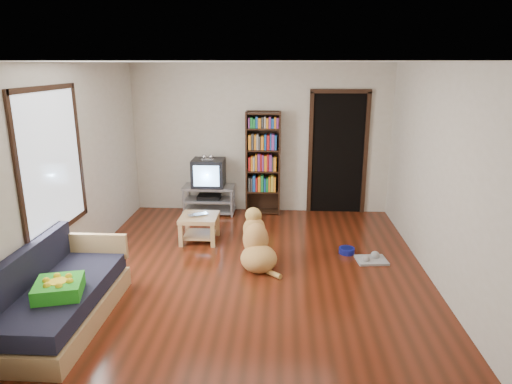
# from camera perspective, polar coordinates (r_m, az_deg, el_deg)

# --- Properties ---
(ground) EXTENTS (5.00, 5.00, 0.00)m
(ground) POSITION_cam_1_polar(r_m,az_deg,el_deg) (6.03, -0.63, -9.55)
(ground) COLOR #571E0E
(ground) RESTS_ON ground
(ceiling) EXTENTS (5.00, 5.00, 0.00)m
(ceiling) POSITION_cam_1_polar(r_m,az_deg,el_deg) (5.45, -0.71, 15.97)
(ceiling) COLOR white
(ceiling) RESTS_ON ground
(wall_back) EXTENTS (4.50, 0.00, 4.50)m
(wall_back) POSITION_cam_1_polar(r_m,az_deg,el_deg) (8.05, 0.60, 6.63)
(wall_back) COLOR beige
(wall_back) RESTS_ON ground
(wall_front) EXTENTS (4.50, 0.00, 4.50)m
(wall_front) POSITION_cam_1_polar(r_m,az_deg,el_deg) (3.23, -3.84, -7.66)
(wall_front) COLOR beige
(wall_front) RESTS_ON ground
(wall_left) EXTENTS (0.00, 5.00, 5.00)m
(wall_left) POSITION_cam_1_polar(r_m,az_deg,el_deg) (6.18, -21.99, 2.65)
(wall_left) COLOR beige
(wall_left) RESTS_ON ground
(wall_right) EXTENTS (0.00, 5.00, 5.00)m
(wall_right) POSITION_cam_1_polar(r_m,az_deg,el_deg) (5.89, 21.75, 2.07)
(wall_right) COLOR beige
(wall_right) RESTS_ON ground
(green_cushion) EXTENTS (0.53, 0.53, 0.14)m
(green_cushion) POSITION_cam_1_polar(r_m,az_deg,el_deg) (4.88, -23.42, -10.97)
(green_cushion) COLOR green
(green_cushion) RESTS_ON sofa
(laptop) EXTENTS (0.35, 0.31, 0.02)m
(laptop) POSITION_cam_1_polar(r_m,az_deg,el_deg) (6.80, -7.18, -2.94)
(laptop) COLOR #B4B3B8
(laptop) RESTS_ON coffee_table
(dog_bowl) EXTENTS (0.22, 0.22, 0.08)m
(dog_bowl) POSITION_cam_1_polar(r_m,az_deg,el_deg) (6.60, 11.27, -7.19)
(dog_bowl) COLOR navy
(dog_bowl) RESTS_ON ground
(grey_rag) EXTENTS (0.43, 0.36, 0.03)m
(grey_rag) POSITION_cam_1_polar(r_m,az_deg,el_deg) (6.43, 14.22, -8.25)
(grey_rag) COLOR #A8A8A8
(grey_rag) RESTS_ON ground
(window) EXTENTS (0.03, 1.46, 1.70)m
(window) POSITION_cam_1_polar(r_m,az_deg,el_deg) (5.70, -24.14, 3.44)
(window) COLOR white
(window) RESTS_ON wall_left
(doorway) EXTENTS (1.03, 0.05, 2.19)m
(doorway) POSITION_cam_1_polar(r_m,az_deg,el_deg) (8.11, 10.20, 5.15)
(doorway) COLOR black
(doorway) RESTS_ON wall_back
(tv_stand) EXTENTS (0.90, 0.45, 0.50)m
(tv_stand) POSITION_cam_1_polar(r_m,az_deg,el_deg) (8.13, -5.86, -0.81)
(tv_stand) COLOR #99999E
(tv_stand) RESTS_ON ground
(crt_tv) EXTENTS (0.55, 0.52, 0.58)m
(crt_tv) POSITION_cam_1_polar(r_m,az_deg,el_deg) (8.03, -5.92, 2.47)
(crt_tv) COLOR black
(crt_tv) RESTS_ON tv_stand
(bookshelf) EXTENTS (0.60, 0.30, 1.80)m
(bookshelf) POSITION_cam_1_polar(r_m,az_deg,el_deg) (7.95, 0.90, 4.31)
(bookshelf) COLOR black
(bookshelf) RESTS_ON ground
(sofa) EXTENTS (0.80, 1.80, 0.80)m
(sofa) POSITION_cam_1_polar(r_m,az_deg,el_deg) (5.19, -23.42, -12.18)
(sofa) COLOR tan
(sofa) RESTS_ON ground
(coffee_table) EXTENTS (0.55, 0.55, 0.40)m
(coffee_table) POSITION_cam_1_polar(r_m,az_deg,el_deg) (6.88, -7.09, -3.90)
(coffee_table) COLOR tan
(coffee_table) RESTS_ON ground
(dog) EXTENTS (0.61, 0.85, 0.76)m
(dog) POSITION_cam_1_polar(r_m,az_deg,el_deg) (6.03, 0.08, -6.67)
(dog) COLOR tan
(dog) RESTS_ON ground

